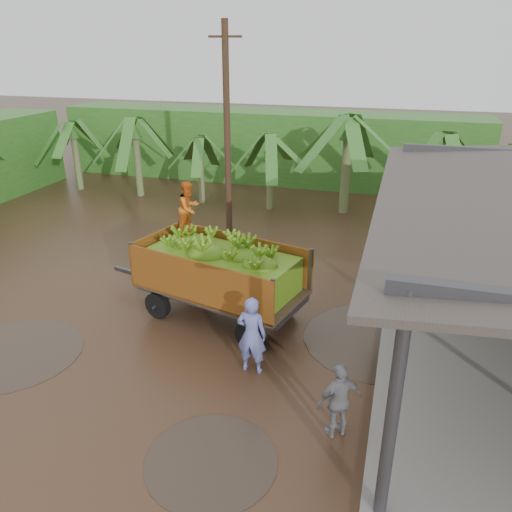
{
  "coord_description": "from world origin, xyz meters",
  "views": [
    {
      "loc": [
        5.04,
        -9.62,
        6.84
      ],
      "look_at": [
        1.61,
        1.92,
        1.67
      ],
      "focal_mm": 35.0,
      "sensor_mm": 36.0,
      "label": 1
    }
  ],
  "objects_px": {
    "man_blue": "(252,335)",
    "utility_pole": "(227,131)",
    "banana_trailer": "(220,272)",
    "man_grey": "(339,400)"
  },
  "relations": [
    {
      "from": "banana_trailer",
      "to": "man_blue",
      "type": "bearing_deg",
      "value": -39.98
    },
    {
      "from": "man_blue",
      "to": "man_grey",
      "type": "distance_m",
      "value": 2.58
    },
    {
      "from": "man_blue",
      "to": "man_grey",
      "type": "xyz_separation_m",
      "value": [
        2.13,
        -1.46,
        -0.14
      ]
    },
    {
      "from": "man_blue",
      "to": "utility_pole",
      "type": "xyz_separation_m",
      "value": [
        -3.53,
        8.49,
        2.92
      ]
    },
    {
      "from": "man_grey",
      "to": "utility_pole",
      "type": "xyz_separation_m",
      "value": [
        -5.66,
        9.95,
        3.07
      ]
    },
    {
      "from": "banana_trailer",
      "to": "man_blue",
      "type": "xyz_separation_m",
      "value": [
        1.51,
        -2.1,
        -0.4
      ]
    },
    {
      "from": "utility_pole",
      "to": "man_blue",
      "type": "bearing_deg",
      "value": -67.45
    },
    {
      "from": "man_grey",
      "to": "utility_pole",
      "type": "relative_size",
      "value": 0.21
    },
    {
      "from": "banana_trailer",
      "to": "utility_pole",
      "type": "height_order",
      "value": "utility_pole"
    },
    {
      "from": "man_blue",
      "to": "banana_trailer",
      "type": "bearing_deg",
      "value": -53.31
    }
  ]
}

